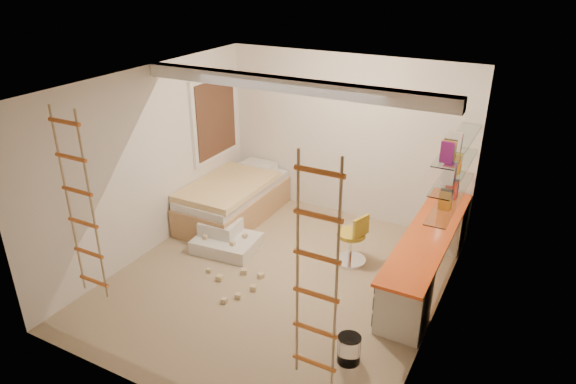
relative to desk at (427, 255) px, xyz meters
The scene contains 15 objects.
floor 1.96m from the desk, 153.35° to the right, with size 4.50×4.50×0.00m, color tan.
ceiling_beam 2.78m from the desk, 161.89° to the right, with size 4.00×0.18×0.16m, color white.
window_frame 3.91m from the desk, behind, with size 0.06×1.15×1.35m, color white.
window_blind 3.88m from the desk, behind, with size 0.02×1.00×1.20m, color #4C2D1E.
rope_ladder_left 4.18m from the desk, 139.59° to the right, with size 0.41×0.04×2.13m, color #D36124, non-canonical shape.
rope_ladder_right 2.86m from the desk, 98.00° to the right, with size 0.41×0.04×2.13m, color orange, non-canonical shape.
waste_bin 1.87m from the desk, 100.19° to the right, with size 0.25×0.25×0.31m, color white.
desk is the anchor object (origin of this frame).
shelves 1.14m from the desk, 60.31° to the left, with size 0.25×1.80×0.71m.
bed 3.22m from the desk, behind, with size 1.02×2.00×0.69m.
task_lamp 1.21m from the desk, 92.80° to the left, with size 0.14×0.36×0.57m.
swivel_chair 1.02m from the desk, behind, with size 0.57×0.57×0.76m.
play_platform 2.84m from the desk, 169.79° to the right, with size 0.93×0.76×0.39m.
toy_blocks 2.61m from the desk, 159.86° to the right, with size 1.18×1.27×0.66m.
books 1.26m from the desk, 60.31° to the left, with size 0.14×0.58×0.92m.
Camera 1 is at (2.78, -4.95, 3.86)m, focal length 32.00 mm.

